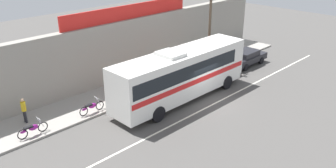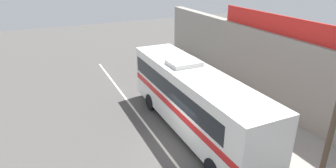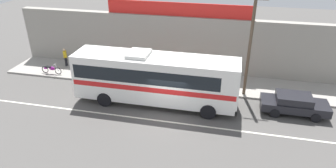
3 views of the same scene
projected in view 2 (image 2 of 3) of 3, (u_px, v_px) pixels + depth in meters
ground_plane at (180, 147)px, 14.69m from camera, size 70.00×70.00×0.00m
sidewalk_slab at (260, 124)px, 16.68m from camera, size 30.00×3.60×0.14m
storefront_facade at (294, 81)px, 16.62m from camera, size 30.00×0.70×4.80m
storefront_billboard at (293, 28)px, 16.09m from camera, size 12.06×0.12×1.10m
road_center_stripe at (166, 151)px, 14.37m from camera, size 30.00×0.14×0.01m
intercity_bus at (193, 97)px, 15.42m from camera, size 11.28×2.60×3.78m
motorcycle_purple at (184, 79)px, 21.83m from camera, size 1.85×0.56×0.94m
motorcycle_red at (163, 64)px, 25.18m from camera, size 1.84×0.56×0.94m
pedestrian_far_right at (183, 57)px, 25.35m from camera, size 0.30×0.48×1.65m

